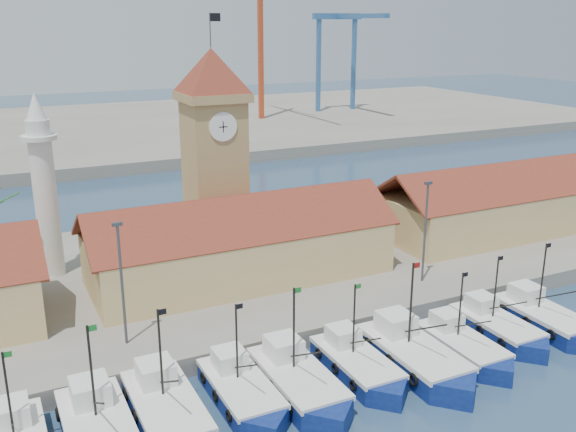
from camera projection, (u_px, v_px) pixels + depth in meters
ground at (359, 406)px, 40.87m from camera, size 400.00×400.00×0.00m
quay at (225, 269)px, 61.27m from camera, size 140.00×32.00×1.50m
terminal at (80, 132)px, 135.08m from camera, size 240.00×80.00×2.00m
boat_2 at (168, 414)px, 38.67m from camera, size 3.72×10.18×7.71m
boat_3 at (243, 394)px, 40.82m from camera, size 3.38×9.26×7.01m
boat_4 at (300, 385)px, 41.76m from camera, size 3.70×10.14×7.68m
boat_5 at (359, 367)px, 44.04m from camera, size 3.34×9.14×6.91m
boat_6 at (416, 359)px, 44.83m from camera, size 3.92×10.75×8.13m
boat_7 at (464, 348)px, 46.59m from camera, size 3.22×8.82×6.67m
boat_8 at (499, 329)px, 49.48m from camera, size 3.27×8.96×6.78m
boat_9 at (546, 320)px, 50.78m from camera, size 3.54×9.69×7.33m
hall_center at (240, 250)px, 56.89m from camera, size 27.04×10.13×7.61m
hall_right at (511, 206)px, 70.34m from camera, size 31.20×10.13×7.61m
clock_tower at (214, 150)px, 59.71m from camera, size 5.80×5.80×22.70m
minaret at (44, 186)px, 55.78m from camera, size 3.00×3.00×16.30m
lamp_posts at (284, 251)px, 49.50m from camera, size 80.70×0.25×9.03m
crane_red_right at (264, 5)px, 138.28m from camera, size 1.00×36.20×44.00m
gantry at (344, 36)px, 152.70m from camera, size 13.00×22.00×23.20m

